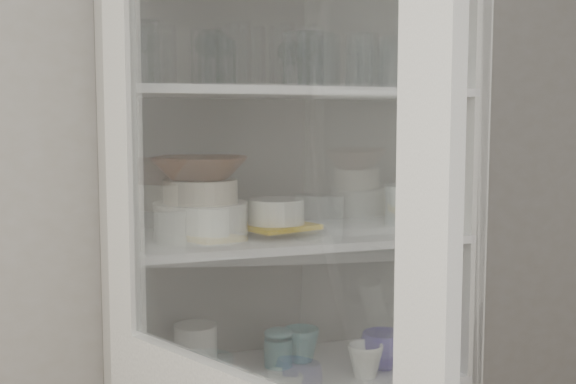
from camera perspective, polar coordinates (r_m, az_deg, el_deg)
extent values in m
cube|color=#9F9B91|center=(2.20, -6.89, -1.55)|extent=(3.60, 0.02, 2.60)
cube|color=beige|center=(1.98, -13.54, -9.86)|extent=(0.03, 0.45, 2.10)
cube|color=beige|center=(2.29, 11.65, -7.70)|extent=(0.03, 0.45, 2.10)
cube|color=slate|center=(2.28, -1.77, -7.64)|extent=(1.00, 0.03, 2.10)
cube|color=white|center=(2.13, 0.14, -14.22)|extent=(0.94, 0.42, 0.02)
cube|color=white|center=(2.03, 0.14, -3.55)|extent=(0.94, 0.42, 0.02)
cube|color=white|center=(2.00, 0.14, 7.82)|extent=(0.94, 0.42, 0.02)
cube|color=beige|center=(1.65, -12.82, 2.87)|extent=(0.07, 0.10, 0.80)
cube|color=beige|center=(1.05, 11.15, 1.26)|extent=(0.07, 0.10, 0.80)
cube|color=silver|center=(1.32, -3.52, 2.29)|extent=(0.32, 0.66, 0.78)
cylinder|color=silver|center=(1.77, -11.12, 10.73)|extent=(0.10, 0.10, 0.15)
cylinder|color=silver|center=(1.79, -6.08, 10.48)|extent=(0.08, 0.08, 0.13)
cylinder|color=silver|center=(1.92, 1.84, 10.41)|extent=(0.08, 0.08, 0.15)
cylinder|color=silver|center=(1.88, 0.68, 10.40)|extent=(0.08, 0.08, 0.14)
cylinder|color=silver|center=(1.95, 5.68, 10.25)|extent=(0.09, 0.09, 0.14)
cylinder|color=silver|center=(2.03, 8.27, 10.06)|extent=(0.08, 0.08, 0.14)
cylinder|color=silver|center=(2.06, 12.50, 9.67)|extent=(0.08, 0.08, 0.12)
cylinder|color=silver|center=(1.91, -11.73, 10.42)|extent=(0.09, 0.09, 0.15)
cylinder|color=silver|center=(1.99, -5.06, 10.01)|extent=(0.08, 0.08, 0.13)
cylinder|color=silver|center=(1.98, -6.57, 10.34)|extent=(0.09, 0.09, 0.15)
cylinder|color=silver|center=(2.04, 2.60, 10.28)|extent=(0.09, 0.09, 0.16)
cylinder|color=silver|center=(2.12, 6.44, 9.94)|extent=(0.09, 0.09, 0.15)
cylinder|color=white|center=(1.93, -6.91, -2.27)|extent=(0.25, 0.25, 0.10)
cylinder|color=white|center=(2.07, -6.39, -2.11)|extent=(0.23, 0.23, 0.07)
cylinder|color=#F0E1C8|center=(1.92, -6.94, 0.07)|extent=(0.22, 0.22, 0.06)
imported|color=brown|center=(1.92, -6.96, 1.90)|extent=(0.32, 0.32, 0.06)
cylinder|color=silver|center=(2.01, -0.94, -3.11)|extent=(0.34, 0.34, 0.02)
cube|color=yellow|center=(2.00, -0.94, -2.70)|extent=(0.23, 0.23, 0.01)
cylinder|color=white|center=(2.00, -0.94, -1.54)|extent=(0.20, 0.20, 0.07)
cylinder|color=silver|center=(2.20, 9.43, -1.02)|extent=(0.14, 0.14, 0.12)
imported|color=navy|center=(2.15, 7.57, -12.28)|extent=(0.17, 0.17, 0.11)
imported|color=#256974|center=(2.19, 1.05, -11.97)|extent=(0.13, 0.13, 0.10)
imported|color=white|center=(2.08, 6.14, -13.10)|extent=(0.12, 0.12, 0.09)
cylinder|color=#256974|center=(2.15, -0.77, -12.56)|extent=(0.08, 0.08, 0.08)
ellipsoid|color=#256974|center=(2.13, -0.77, -11.30)|extent=(0.08, 0.08, 0.02)
cylinder|color=#B5B5B5|center=(2.02, -5.81, -14.47)|extent=(0.10, 0.10, 0.04)
cylinder|color=white|center=(2.09, -7.29, -12.28)|extent=(0.15, 0.15, 0.14)
cylinder|color=silver|center=(1.93, 3.14, 10.21)|extent=(0.07, 0.07, 0.13)
cylinder|color=silver|center=(2.03, 8.19, 9.89)|extent=(0.07, 0.07, 0.13)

